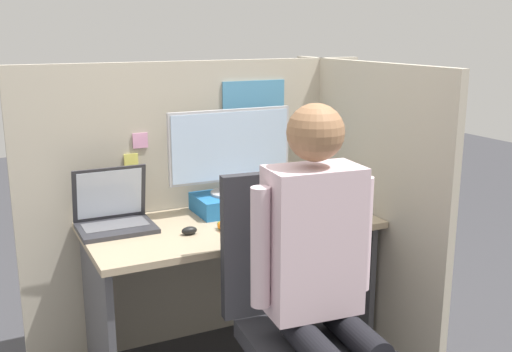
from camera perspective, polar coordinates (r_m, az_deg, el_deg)
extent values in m
cube|color=#B7AD99|center=(3.09, -5.00, -2.53)|extent=(1.83, 0.04, 1.44)
cube|color=#4C8EB7|center=(3.08, -0.20, 6.12)|extent=(0.35, 0.01, 0.32)
cube|color=#F4EA66|center=(2.89, -11.81, 1.44)|extent=(0.07, 0.01, 0.07)
cube|color=#EA9EC6|center=(2.89, -10.97, 3.34)|extent=(0.07, 0.01, 0.07)
cube|color=#B7AD99|center=(3.06, 9.94, -2.84)|extent=(0.04, 1.26, 1.44)
cube|color=tan|center=(2.79, -2.44, -4.70)|extent=(1.33, 0.64, 0.03)
cube|color=#4C4C51|center=(2.76, -14.73, -13.42)|extent=(0.03, 0.54, 0.68)
cube|color=#4C4C51|center=(3.21, 8.10, -9.16)|extent=(0.03, 0.54, 0.68)
cube|color=#236BAD|center=(2.94, -2.36, -2.53)|extent=(0.36, 0.25, 0.09)
cylinder|color=#B2B2B7|center=(2.93, -2.37, -1.60)|extent=(0.20, 0.20, 0.01)
cylinder|color=#B2B2B7|center=(2.92, -2.38, -0.83)|extent=(0.04, 0.04, 0.07)
cube|color=#B2B2B7|center=(2.88, -2.46, 2.96)|extent=(0.62, 0.02, 0.35)
cube|color=silver|center=(2.87, -2.35, 2.91)|extent=(0.60, 0.00, 0.32)
cube|color=#2D2D33|center=(2.74, -13.14, -4.86)|extent=(0.33, 0.26, 0.02)
cube|color=#5B5B60|center=(2.76, -13.25, -4.52)|extent=(0.28, 0.14, 0.00)
cube|color=#2D2D33|center=(2.80, -13.77, -1.62)|extent=(0.33, 0.06, 0.25)
cube|color=silver|center=(2.80, -13.75, -1.64)|extent=(0.29, 0.05, 0.22)
ellipsoid|color=black|center=(2.63, -6.37, -5.19)|extent=(0.07, 0.04, 0.04)
cube|color=#2D2D33|center=(3.09, 6.80, -2.25)|extent=(0.04, 0.15, 0.04)
cone|color=orange|center=(2.63, -2.76, -5.10)|extent=(0.04, 0.13, 0.04)
cylinder|color=green|center=(2.69, -3.41, -4.62)|extent=(0.02, 0.02, 0.02)
cube|color=#2D2D33|center=(2.37, 5.21, -15.74)|extent=(0.50, 0.50, 0.07)
cube|color=#2D2D33|center=(2.43, 1.72, -6.39)|extent=(0.44, 0.09, 0.59)
cylinder|color=black|center=(2.20, 5.21, -15.58)|extent=(0.14, 0.36, 0.11)
cylinder|color=black|center=(2.27, 9.43, -14.65)|extent=(0.14, 0.36, 0.11)
cube|color=silver|center=(2.19, 5.45, -6.15)|extent=(0.36, 0.23, 0.55)
sphere|color=#9E704C|center=(2.09, 5.69, 4.15)|extent=(0.21, 0.21, 0.21)
cylinder|color=silver|center=(2.12, 0.42, -6.85)|extent=(0.07, 0.07, 0.44)
cylinder|color=silver|center=(2.29, 10.08, -5.46)|extent=(0.07, 0.07, 0.44)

